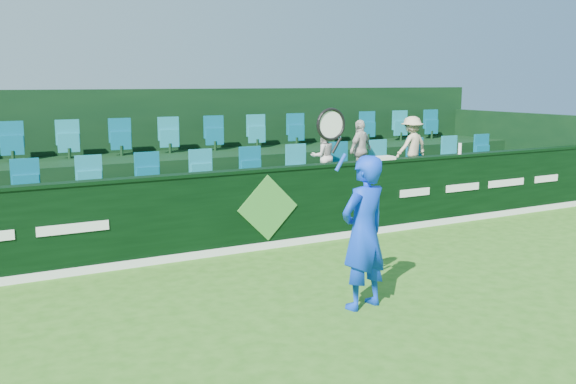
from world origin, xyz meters
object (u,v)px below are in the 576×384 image
towel (383,158)px  spectator_middle (360,150)px  drinks_bottle (460,149)px  tennis_player (363,232)px  spectator_left (323,156)px  spectator_right (412,146)px

towel → spectator_middle: bearing=76.3°
drinks_bottle → tennis_player: bearing=-145.1°
spectator_left → tennis_player: bearing=70.1°
spectator_left → spectator_middle: (0.88, 0.00, 0.08)m
spectator_middle → drinks_bottle: size_ratio=5.58×
spectator_right → drinks_bottle: (0.28, -1.12, 0.04)m
spectator_middle → towel: (-0.27, -1.12, -0.03)m
tennis_player → towel: size_ratio=6.47×
drinks_bottle → spectator_right: bearing=104.1°
tennis_player → drinks_bottle: bearing=34.9°
spectator_middle → spectator_right: size_ratio=0.97×
tennis_player → spectator_left: (2.07, 4.27, 0.37)m
spectator_right → drinks_bottle: bearing=95.6°
spectator_middle → drinks_bottle: spectator_middle is taller
tennis_player → towel: (2.67, 3.15, 0.42)m
spectator_left → towel: size_ratio=2.68×
towel → drinks_bottle: bearing=0.0°
spectator_left → spectator_right: (2.18, 0.00, 0.09)m
spectator_middle → towel: 1.15m
drinks_bottle → spectator_middle: bearing=144.7°
towel → drinks_bottle: size_ratio=1.81×
drinks_bottle → spectator_left: bearing=155.5°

